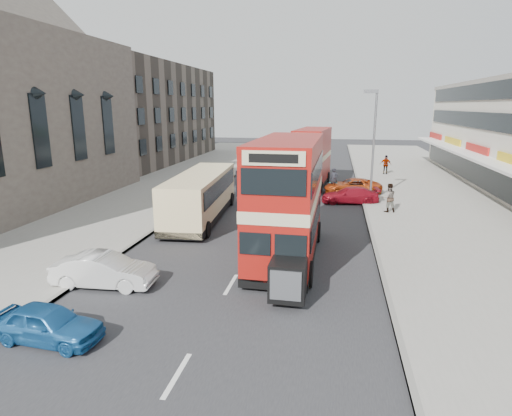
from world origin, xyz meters
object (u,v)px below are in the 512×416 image
Objects in this scene: car_right_a at (350,195)px; car_left_near at (47,323)px; car_right_b at (352,186)px; coach at (201,194)px; car_left_front at (104,270)px; pedestrian_far at (386,165)px; street_lamp at (373,138)px; cyclist at (334,185)px; bus_second at (312,157)px; bus_main at (288,199)px; pedestrian_near at (389,198)px.

car_left_near is at bearing -31.03° from car_right_a.
car_right_b is (9.91, 24.34, 0.05)m from car_left_near.
coach reaches higher than car_right_b.
pedestrian_far reaches higher than car_left_front.
street_lamp is 5.84m from cyclist.
coach reaches higher than cyclist.
street_lamp is at bearing -37.27° from car_left_front.
street_lamp is at bearing 91.77° from car_right_a.
street_lamp reaches higher than cyclist.
bus_second is 4.72× the size of pedestrian_far.
car_left_front is 0.97× the size of car_right_a.
pedestrian_far is 11.62m from cyclist.
street_lamp is 0.82× the size of bus_main.
coach is at bearing -126.77° from cyclist.
cyclist is (-3.62, 6.24, -0.43)m from pedestrian_near.
car_right_b is (0.29, 3.44, 0.03)m from car_right_a.
car_right_a is 3.45m from car_right_b.
bus_main is (-4.67, -12.47, -1.93)m from street_lamp.
car_right_a is 2.00× the size of cyclist.
car_right_a is at bearing -20.68° from car_left_near.
car_right_b is at bearing 40.63° from coach.
coach is 5.34× the size of pedestrian_near.
car_left_front is at bearing 10.17° from car_left_near.
car_right_b reaches higher than car_right_a.
bus_second is at bearing 59.19° from coach.
coach is at bearing -43.89° from bus_main.
bus_main is at bearing -48.74° from coach.
cyclist is at bearing -97.48° from car_right_b.
car_right_a is at bearing -171.90° from street_lamp.
pedestrian_near is 7.23m from cyclist.
street_lamp reaches higher than car_right_a.
cyclist reaches higher than pedestrian_far.
pedestrian_far reaches higher than car_right_a.
car_left_near is 1.77× the size of pedestrian_near.
bus_second is 10.54m from pedestrian_far.
coach is 10.72m from car_left_front.
bus_main is 2.45× the size of car_left_front.
bus_main reaches higher than car_left_front.
coach is 3.02× the size of car_left_near.
pedestrian_far is at bearing 157.72° from car_right_a.
street_lamp reaches higher than pedestrian_far.
car_left_front is at bearing -109.88° from cyclist.
street_lamp reaches higher than pedestrian_near.
car_right_a is at bearing -66.97° from cyclist.
bus_main is 12.91m from car_right_a.
bus_main is 11.20m from pedestrian_near.
cyclist reaches higher than car_right_a.
bus_second is 3.90m from cyclist.
car_left_front is 22.16m from cyclist.
car_left_front reaches higher than car_right_b.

